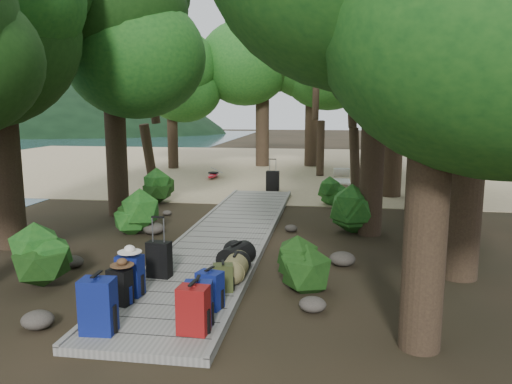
% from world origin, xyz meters
% --- Properties ---
extents(ground, '(120.00, 120.00, 0.00)m').
position_xyz_m(ground, '(0.00, 0.00, 0.00)').
color(ground, '#302418').
rests_on(ground, ground).
extents(sand_beach, '(40.00, 22.00, 0.02)m').
position_xyz_m(sand_beach, '(0.00, 16.00, 0.01)').
color(sand_beach, tan).
rests_on(sand_beach, ground).
extents(boardwalk, '(2.00, 12.00, 0.12)m').
position_xyz_m(boardwalk, '(0.00, 1.00, 0.06)').
color(boardwalk, gray).
rests_on(boardwalk, ground).
extents(backpack_left_a, '(0.45, 0.33, 0.82)m').
position_xyz_m(backpack_left_a, '(-0.61, -4.53, 0.53)').
color(backpack_left_a, navy).
rests_on(backpack_left_a, boardwalk).
extents(backpack_left_b, '(0.38, 0.31, 0.61)m').
position_xyz_m(backpack_left_b, '(-0.73, -3.57, 0.42)').
color(backpack_left_b, black).
rests_on(backpack_left_b, boardwalk).
extents(backpack_left_c, '(0.41, 0.31, 0.72)m').
position_xyz_m(backpack_left_c, '(-0.72, -3.19, 0.48)').
color(backpack_left_c, navy).
rests_on(backpack_left_c, boardwalk).
extents(backpack_left_d, '(0.34, 0.25, 0.51)m').
position_xyz_m(backpack_left_d, '(-0.69, -1.79, 0.37)').
color(backpack_left_d, navy).
rests_on(backpack_left_d, boardwalk).
extents(backpack_right_a, '(0.41, 0.31, 0.71)m').
position_xyz_m(backpack_right_a, '(0.63, -4.35, 0.47)').
color(backpack_right_a, maroon).
rests_on(backpack_right_a, boardwalk).
extents(backpack_right_b, '(0.41, 0.31, 0.68)m').
position_xyz_m(backpack_right_b, '(0.63, -4.10, 0.46)').
color(backpack_right_b, navy).
rests_on(backpack_right_b, boardwalk).
extents(backpack_right_c, '(0.42, 0.35, 0.62)m').
position_xyz_m(backpack_right_c, '(0.64, -3.51, 0.43)').
color(backpack_right_c, navy).
rests_on(backpack_right_c, boardwalk).
extents(backpack_right_d, '(0.37, 0.30, 0.49)m').
position_xyz_m(backpack_right_d, '(0.69, -2.79, 0.37)').
color(backpack_right_d, '#34401B').
rests_on(backpack_right_d, boardwalk).
extents(duffel_right_khaki, '(0.43, 0.64, 0.43)m').
position_xyz_m(duffel_right_khaki, '(0.78, -2.20, 0.33)').
color(duffel_right_khaki, olive).
rests_on(duffel_right_khaki, boardwalk).
extents(duffel_right_black, '(0.66, 0.83, 0.46)m').
position_xyz_m(duffel_right_black, '(0.69, -1.65, 0.35)').
color(duffel_right_black, black).
rests_on(duffel_right_black, boardwalk).
extents(suitcase_on_boardwalk, '(0.43, 0.27, 0.64)m').
position_xyz_m(suitcase_on_boardwalk, '(-0.56, -2.30, 0.44)').
color(suitcase_on_boardwalk, black).
rests_on(suitcase_on_boardwalk, boardwalk).
extents(lone_suitcase_on_sand, '(0.48, 0.29, 0.73)m').
position_xyz_m(lone_suitcase_on_sand, '(0.27, 7.76, 0.39)').
color(lone_suitcase_on_sand, black).
rests_on(lone_suitcase_on_sand, sand_beach).
extents(hat_brown, '(0.35, 0.35, 0.11)m').
position_xyz_m(hat_brown, '(-0.68, -3.56, 0.78)').
color(hat_brown, '#51351E').
rests_on(hat_brown, backpack_left_b).
extents(hat_white, '(0.37, 0.37, 0.12)m').
position_xyz_m(hat_white, '(-0.70, -3.24, 0.90)').
color(hat_white, silver).
rests_on(hat_white, backpack_left_c).
extents(kayak, '(0.85, 3.35, 0.33)m').
position_xyz_m(kayak, '(-2.70, 10.76, 0.19)').
color(kayak, red).
rests_on(kayak, sand_beach).
extents(sun_lounger, '(0.65, 2.00, 0.65)m').
position_xyz_m(sun_lounger, '(2.81, 9.24, 0.34)').
color(sun_lounger, silver).
rests_on(sun_lounger, sand_beach).
extents(tree_right_a, '(4.54, 4.54, 7.57)m').
position_xyz_m(tree_right_a, '(3.54, -4.08, 3.79)').
color(tree_right_a, black).
rests_on(tree_right_a, ground).
extents(tree_right_b, '(5.24, 5.24, 9.35)m').
position_xyz_m(tree_right_b, '(4.72, -1.17, 4.68)').
color(tree_right_b, black).
rests_on(tree_right_b, ground).
extents(tree_right_c, '(4.63, 4.63, 8.01)m').
position_xyz_m(tree_right_c, '(3.34, 1.78, 4.00)').
color(tree_right_c, black).
rests_on(tree_right_c, ground).
extents(tree_right_d, '(5.41, 5.41, 9.91)m').
position_xyz_m(tree_right_d, '(5.23, 3.54, 4.96)').
color(tree_right_d, black).
rests_on(tree_right_d, ground).
extents(tree_right_e, '(5.45, 5.45, 9.80)m').
position_xyz_m(tree_right_e, '(4.46, 7.27, 4.90)').
color(tree_right_e, black).
rests_on(tree_right_e, ground).
extents(tree_right_f, '(5.15, 5.15, 9.20)m').
position_xyz_m(tree_right_f, '(6.16, 8.97, 4.60)').
color(tree_right_f, black).
rests_on(tree_right_f, ground).
extents(tree_left_c, '(4.83, 4.83, 8.40)m').
position_xyz_m(tree_left_c, '(-3.64, 3.01, 4.20)').
color(tree_left_c, black).
rests_on(tree_left_c, ground).
extents(tree_back_a, '(5.82, 5.82, 10.07)m').
position_xyz_m(tree_back_a, '(-1.21, 15.66, 5.04)').
color(tree_back_a, black).
rests_on(tree_back_a, ground).
extents(tree_back_b, '(5.37, 5.37, 9.59)m').
position_xyz_m(tree_back_b, '(1.32, 16.06, 4.79)').
color(tree_back_b, black).
rests_on(tree_back_b, ground).
extents(tree_back_c, '(4.60, 4.60, 8.28)m').
position_xyz_m(tree_back_c, '(5.35, 15.13, 4.14)').
color(tree_back_c, black).
rests_on(tree_back_c, ground).
extents(tree_back_d, '(4.46, 4.46, 7.44)m').
position_xyz_m(tree_back_d, '(-5.55, 14.00, 3.72)').
color(tree_back_d, black).
rests_on(tree_back_d, ground).
extents(palm_right_a, '(4.26, 4.26, 7.26)m').
position_xyz_m(palm_right_a, '(3.34, 6.08, 3.63)').
color(palm_right_a, '#163E11').
rests_on(palm_right_a, ground).
extents(palm_right_b, '(3.89, 3.89, 7.51)m').
position_xyz_m(palm_right_b, '(5.03, 10.63, 3.75)').
color(palm_right_b, '#163E11').
rests_on(palm_right_b, ground).
extents(palm_right_c, '(4.69, 4.69, 7.47)m').
position_xyz_m(palm_right_c, '(2.16, 12.40, 3.73)').
color(palm_right_c, '#163E11').
rests_on(palm_right_c, ground).
extents(palm_left_a, '(4.71, 4.71, 7.50)m').
position_xyz_m(palm_left_a, '(-4.16, 6.60, 3.75)').
color(palm_left_a, '#163E11').
rests_on(palm_left_a, ground).
extents(rock_left_a, '(0.46, 0.41, 0.25)m').
position_xyz_m(rock_left_a, '(-1.64, -4.30, 0.13)').
color(rock_left_a, '#4C473F').
rests_on(rock_left_a, ground).
extents(rock_left_b, '(0.41, 0.37, 0.23)m').
position_xyz_m(rock_left_b, '(-2.53, -1.68, 0.11)').
color(rock_left_b, '#4C473F').
rests_on(rock_left_b, ground).
extents(rock_left_c, '(0.53, 0.47, 0.29)m').
position_xyz_m(rock_left_c, '(-1.87, 1.00, 0.14)').
color(rock_left_c, '#4C473F').
rests_on(rock_left_c, ground).
extents(rock_left_d, '(0.26, 0.23, 0.14)m').
position_xyz_m(rock_left_d, '(-2.25, 3.14, 0.07)').
color(rock_left_d, '#4C473F').
rests_on(rock_left_d, ground).
extents(rock_right_a, '(0.42, 0.38, 0.23)m').
position_xyz_m(rock_right_a, '(2.14, -3.14, 0.11)').
color(rock_right_a, '#4C473F').
rests_on(rock_right_a, ground).
extents(rock_right_b, '(0.51, 0.45, 0.28)m').
position_xyz_m(rock_right_b, '(2.64, -0.81, 0.14)').
color(rock_right_b, '#4C473F').
rests_on(rock_right_b, ground).
extents(rock_right_c, '(0.32, 0.29, 0.17)m').
position_xyz_m(rock_right_c, '(1.43, 1.76, 0.09)').
color(rock_right_c, '#4C473F').
rests_on(rock_right_c, ground).
extents(rock_right_d, '(0.57, 0.51, 0.31)m').
position_xyz_m(rock_right_d, '(2.83, 3.68, 0.16)').
color(rock_right_d, '#4C473F').
rests_on(rock_right_d, ground).
extents(shrub_left_a, '(1.25, 1.25, 1.13)m').
position_xyz_m(shrub_left_a, '(-2.45, -2.77, 0.56)').
color(shrub_left_a, '#164917').
rests_on(shrub_left_a, ground).
extents(shrub_left_b, '(1.02, 1.02, 0.92)m').
position_xyz_m(shrub_left_b, '(-2.38, 1.08, 0.46)').
color(shrub_left_b, '#164917').
rests_on(shrub_left_b, ground).
extents(shrub_left_c, '(1.19, 1.19, 1.07)m').
position_xyz_m(shrub_left_c, '(-3.02, 4.97, 0.54)').
color(shrub_left_c, '#164917').
rests_on(shrub_left_c, ground).
extents(shrub_right_a, '(0.93, 0.93, 0.84)m').
position_xyz_m(shrub_right_a, '(1.85, -2.25, 0.42)').
color(shrub_right_a, '#164917').
rests_on(shrub_right_a, ground).
extents(shrub_right_b, '(1.38, 1.38, 1.25)m').
position_xyz_m(shrub_right_b, '(2.79, 1.90, 0.62)').
color(shrub_right_b, '#164917').
rests_on(shrub_right_b, ground).
extents(shrub_right_c, '(0.96, 0.96, 0.86)m').
position_xyz_m(shrub_right_c, '(2.31, 5.43, 0.43)').
color(shrub_right_c, '#164917').
rests_on(shrub_right_c, ground).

